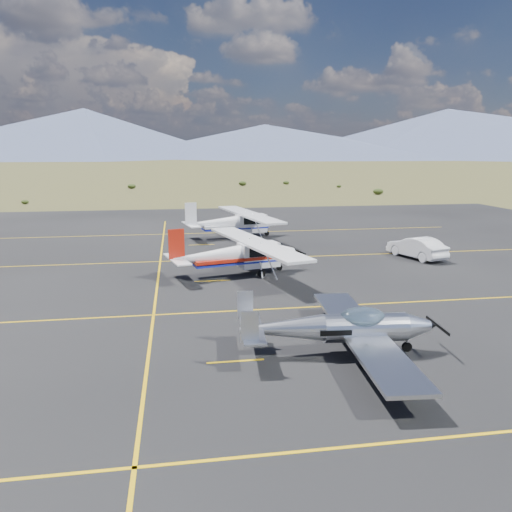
# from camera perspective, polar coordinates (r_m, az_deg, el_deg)

# --- Properties ---
(ground) EXTENTS (1600.00, 1600.00, 0.00)m
(ground) POSITION_cam_1_polar(r_m,az_deg,el_deg) (21.34, 4.60, -7.64)
(ground) COLOR #383D1C
(ground) RESTS_ON ground
(apron) EXTENTS (72.00, 72.00, 0.02)m
(apron) POSITION_cam_1_polar(r_m,az_deg,el_deg) (27.89, 1.20, -2.88)
(apron) COLOR black
(apron) RESTS_ON ground
(aircraft_low_wing) EXTENTS (6.92, 9.63, 2.09)m
(aircraft_low_wing) POSITION_cam_1_polar(r_m,az_deg,el_deg) (18.09, 9.83, -8.10)
(aircraft_low_wing) COLOR silver
(aircraft_low_wing) RESTS_ON apron
(aircraft_cessna) EXTENTS (7.57, 11.59, 2.94)m
(aircraft_cessna) POSITION_cam_1_polar(r_m,az_deg,el_deg) (28.92, -2.18, 0.31)
(aircraft_cessna) COLOR white
(aircraft_cessna) RESTS_ON apron
(aircraft_plain) EXTENTS (7.62, 12.13, 3.06)m
(aircraft_plain) POSITION_cam_1_polar(r_m,az_deg,el_deg) (41.42, -2.41, 3.94)
(aircraft_plain) COLOR white
(aircraft_plain) RESTS_ON apron
(sedan) EXTENTS (2.75, 4.65, 1.45)m
(sedan) POSITION_cam_1_polar(r_m,az_deg,el_deg) (35.34, 17.89, 0.94)
(sedan) COLOR white
(sedan) RESTS_ON apron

